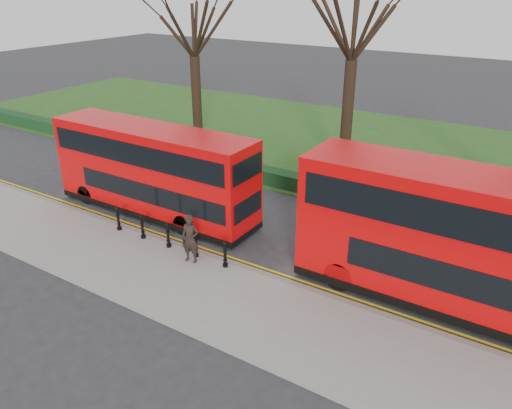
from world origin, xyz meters
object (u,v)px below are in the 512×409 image
Objects in this scene: bollard_row at (168,236)px; pedestrian at (190,239)px; bus_rear at (480,248)px; bus_lead at (153,171)px.

bollard_row is 1.56m from pedestrian.
bollard_row is at bearing -168.20° from bus_rear.
pedestrian is (1.45, -0.37, 0.44)m from bollard_row.
pedestrian is (4.27, -2.72, -0.93)m from bus_lead.
pedestrian is at bearing -14.14° from bollard_row.
bus_rear is (13.66, -0.08, 0.29)m from bus_lead.
bollard_row is 11.20m from bus_rear.
bus_rear is at bearing 11.80° from bollard_row.
bus_lead reaches higher than pedestrian.
bus_rear reaches higher than pedestrian.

